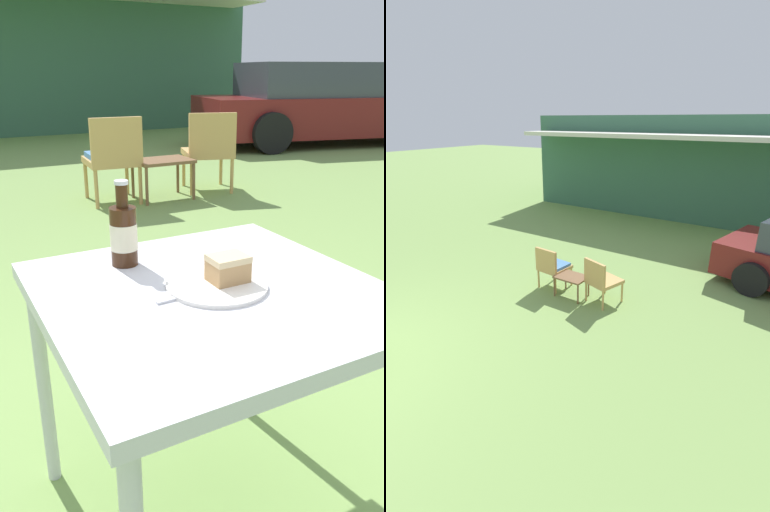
% 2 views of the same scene
% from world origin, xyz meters
% --- Properties ---
extents(parked_car, '(4.62, 2.68, 1.34)m').
position_xyz_m(parked_car, '(5.66, 5.92, 0.65)').
color(parked_car, maroon).
rests_on(parked_car, ground_plane).
extents(wicker_chair_cushioned, '(0.53, 0.56, 0.82)m').
position_xyz_m(wicker_chair_cushioned, '(1.03, 3.62, 0.46)').
color(wicker_chair_cushioned, tan).
rests_on(wicker_chair_cushioned, ground_plane).
extents(wicker_chair_plain, '(0.61, 0.64, 0.82)m').
position_xyz_m(wicker_chair_plain, '(2.08, 3.60, 0.46)').
color(wicker_chair_plain, tan).
rests_on(wicker_chair_plain, ground_plane).
extents(garden_side_table, '(0.56, 0.40, 0.40)m').
position_xyz_m(garden_side_table, '(1.51, 3.53, 0.35)').
color(garden_side_table, brown).
rests_on(garden_side_table, ground_plane).
extents(patio_table, '(0.80, 0.80, 0.73)m').
position_xyz_m(patio_table, '(0.00, 0.00, 0.65)').
color(patio_table, silver).
rests_on(patio_table, ground_plane).
extents(cake_on_plate, '(0.25, 0.25, 0.08)m').
position_xyz_m(cake_on_plate, '(0.03, -0.00, 0.75)').
color(cake_on_plate, white).
rests_on(cake_on_plate, patio_table).
extents(cola_bottle_near, '(0.07, 0.07, 0.23)m').
position_xyz_m(cola_bottle_near, '(-0.13, 0.25, 0.81)').
color(cola_bottle_near, '#381E0F').
rests_on(cola_bottle_near, patio_table).
extents(fork, '(0.18, 0.01, 0.01)m').
position_xyz_m(fork, '(-0.07, -0.02, 0.73)').
color(fork, silver).
rests_on(fork, patio_table).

